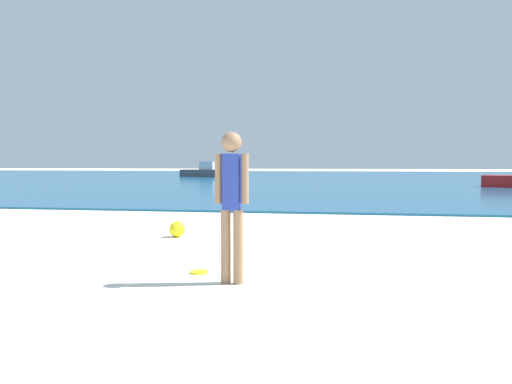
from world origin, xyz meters
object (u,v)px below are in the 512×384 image
(beach_ball, at_px, (177,229))
(person_standing, at_px, (232,198))
(frisbee, at_px, (199,272))
(boat_far, at_px, (203,171))

(beach_ball, bearing_deg, person_standing, -62.04)
(person_standing, bearing_deg, frisbee, 144.63)
(boat_far, distance_m, beach_ball, 35.80)
(boat_far, bearing_deg, person_standing, 125.00)
(person_standing, bearing_deg, beach_ball, 123.97)
(frisbee, height_order, boat_far, boat_far)
(person_standing, xyz_separation_m, boat_far, (-10.86, 37.82, -0.43))
(frisbee, bearing_deg, person_standing, -41.38)
(frisbee, relative_size, boat_far, 0.05)
(person_standing, relative_size, boat_far, 0.40)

